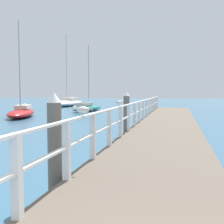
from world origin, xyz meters
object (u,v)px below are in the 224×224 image
Objects in this scene: seagull_background at (120,102)px; boat_5 at (68,103)px; boat_6 at (21,112)px; seagull_foreground at (82,109)px; dock_piling_near at (55,143)px; dock_piling_far at (126,113)px; boat_3 at (87,108)px.

boat_5 reaches higher than seagull_background.
seagull_foreground is at bearing 106.41° from boat_6.
dock_piling_near reaches higher than seagull_foreground.
seagull_background is at bearing 85.02° from dock_piling_near.
boat_5 is at bearing 117.88° from dock_piling_far.
dock_piling_far is at bearing 90.00° from dock_piling_near.
boat_6 is (2.73, -16.41, -0.08)m from boat_5.
seagull_background is (0.01, 3.83, 0.00)m from seagull_foreground.
seagull_foreground is at bearing -87.08° from dock_piling_far.
seagull_background is at bearing -56.66° from boat_3.
seagull_foreground is 0.05× the size of boat_5.
dock_piling_near is at bearing 128.00° from seagull_foreground.
boat_3 is 0.69× the size of boat_5.
dock_piling_far is 4.36× the size of seagull_foreground.
dock_piling_far is 11.88m from boat_6.
boat_5 is at bearing -99.25° from boat_6.
boat_6 is at bearing -99.84° from boat_3.
seagull_background is 0.04× the size of boat_5.
seagull_background is (0.39, -3.45, 0.64)m from dock_piling_far.
boat_3 is at bearing -108.43° from seagull_background.
seagull_background is (0.39, 4.42, 0.64)m from dock_piling_near.
dock_piling_far is 7.32m from seagull_foreground.
dock_piling_far is at bearing -16.99° from seagull_foreground.
boat_3 is (-7.03, 21.69, -1.28)m from seagull_foreground.
boat_6 reaches higher than seagull_foreground.
dock_piling_far is (0.00, 7.88, 0.00)m from dock_piling_near.
seagull_background is at bearing 115.24° from boat_6.
dock_piling_near is at bearing 104.32° from boat_6.
dock_piling_near is 0.30× the size of boat_3.
dock_piling_near is 17.68m from boat_6.
seagull_foreground is 1.17× the size of seagull_background.
seagull_background is 14.48m from boat_6.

